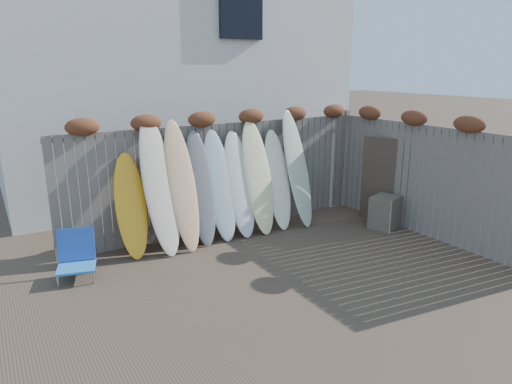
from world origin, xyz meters
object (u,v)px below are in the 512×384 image
beach_chair (76,256)px  surfboard_0 (131,206)px  wooden_crate (385,212)px  lattice_panel (389,181)px

beach_chair → surfboard_0: (0.95, 0.37, 0.51)m
wooden_crate → lattice_panel: (0.31, 0.23, 0.52)m
beach_chair → lattice_panel: bearing=-6.0°
wooden_crate → lattice_panel: 0.65m
beach_chair → lattice_panel: size_ratio=0.42×
wooden_crate → surfboard_0: size_ratio=0.36×
lattice_panel → surfboard_0: 4.90m
beach_chair → surfboard_0: surfboard_0 is taller
wooden_crate → lattice_panel: lattice_panel is taller
lattice_panel → surfboard_0: (-4.80, 0.97, 0.00)m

